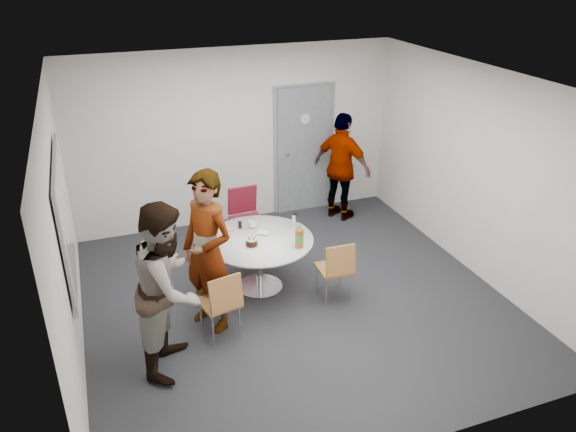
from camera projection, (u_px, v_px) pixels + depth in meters
name	position (u px, v px, depth m)	size (l,w,h in m)	color
floor	(294.00, 299.00, 7.00)	(5.00, 5.00, 0.00)	#242429
ceiling	(295.00, 81.00, 5.84)	(5.00, 5.00, 0.00)	silver
wall_back	(236.00, 137.00, 8.54)	(5.00, 5.00, 0.00)	beige
wall_left	(63.00, 234.00, 5.64)	(5.00, 5.00, 0.00)	beige
wall_right	(477.00, 173.00, 7.20)	(5.00, 5.00, 0.00)	beige
wall_front	(410.00, 323.00, 4.30)	(5.00, 5.00, 0.00)	beige
door	(304.00, 150.00, 9.00)	(1.02, 0.17, 2.12)	slate
whiteboard	(65.00, 217.00, 5.78)	(0.04, 1.90, 1.25)	gray
table	(261.00, 246.00, 6.97)	(1.35, 1.35, 1.01)	silver
chair_near_left	(222.00, 300.00, 6.08)	(0.47, 0.50, 0.83)	brown
chair_near_right	(337.00, 266.00, 6.75)	(0.40, 0.43, 0.81)	brown
chair_far	(245.00, 212.00, 7.95)	(0.47, 0.50, 0.93)	maroon
person_main	(208.00, 252.00, 6.14)	(0.69, 0.45, 1.89)	#A5C6EA
person_left	(169.00, 287.00, 5.56)	(0.89, 0.69, 1.83)	white
person_right	(342.00, 167.00, 8.76)	(1.01, 0.42, 1.72)	black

